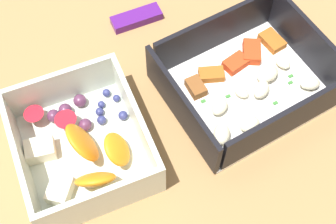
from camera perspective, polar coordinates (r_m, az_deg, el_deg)
name	(u,v)px	position (r cm, az deg, el deg)	size (l,w,h in cm)	color
table_surface	(172,112)	(58.67, 0.50, -0.02)	(80.00, 80.00, 2.00)	#9E7547
pasta_container	(247,80)	(58.33, 9.73, 3.87)	(20.09, 17.17, 6.67)	white
fruit_bowl	(81,145)	(53.93, -10.63, -4.05)	(15.04, 16.79, 6.18)	silver
candy_bar	(136,18)	(65.66, -3.90, 11.46)	(7.00, 2.40, 1.20)	#51197A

